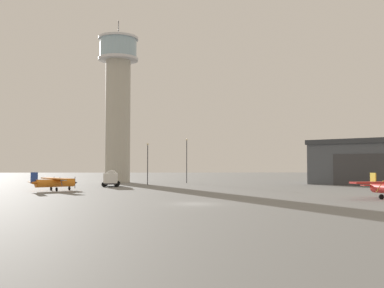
# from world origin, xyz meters

# --- Properties ---
(ground_plane) EXTENTS (400.00, 400.00, 0.00)m
(ground_plane) POSITION_xyz_m (0.00, 0.00, 0.00)
(ground_plane) COLOR slate
(control_tower) EXTENTS (9.34, 9.34, 38.19)m
(control_tower) POSITION_xyz_m (-15.13, 58.66, 19.50)
(control_tower) COLOR #B2AD9E
(control_tower) RESTS_ON ground_plane
(airplane_orange) EXTENTS (7.72, 8.86, 2.95)m
(airplane_orange) POSITION_xyz_m (-20.93, 24.88, 1.38)
(airplane_orange) COLOR orange
(airplane_orange) RESTS_ON ground_plane
(truck_fuel_tanker_white) EXTENTS (3.66, 6.98, 3.04)m
(truck_fuel_tanker_white) POSITION_xyz_m (-13.96, 39.20, 1.68)
(truck_fuel_tanker_white) COLOR #38383D
(truck_fuel_tanker_white) RESTS_ON ground_plane
(light_post_west) EXTENTS (0.44, 0.44, 10.08)m
(light_post_west) POSITION_xyz_m (0.90, 54.58, 5.90)
(light_post_west) COLOR #38383D
(light_post_west) RESTS_ON ground_plane
(light_post_east) EXTENTS (0.44, 0.44, 8.60)m
(light_post_east) POSITION_xyz_m (-7.45, 46.27, 5.13)
(light_post_east) COLOR #38383D
(light_post_east) RESTS_ON ground_plane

